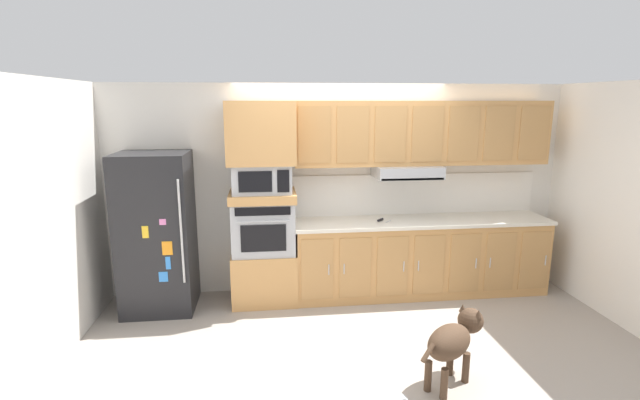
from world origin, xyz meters
The scene contains 16 objects.
ground_plane centered at (0.00, 0.00, 0.00)m, with size 9.60×9.60×0.00m, color #9E9389.
back_kitchen_wall centered at (0.00, 1.11, 1.25)m, with size 6.20×0.12×2.50m, color silver.
side_panel_left centered at (-2.80, 0.00, 1.25)m, with size 0.12×7.10×2.50m, color silver.
side_panel_right centered at (2.80, 0.00, 1.25)m, with size 0.12×7.10×2.50m, color white.
refrigerator centered at (-2.10, 0.68, 0.88)m, with size 0.76×0.73×1.76m.
oven_base_cabinet centered at (-0.93, 0.75, 0.30)m, with size 0.74×0.62×0.60m, color tan.
built_in_oven centered at (-0.93, 0.75, 0.90)m, with size 0.70×0.62×0.60m.
appliance_mid_shelf centered at (-0.93, 0.75, 1.25)m, with size 0.74×0.62×0.10m, color tan.
microwave centered at (-0.93, 0.75, 1.46)m, with size 0.64×0.54×0.32m.
appliance_upper_cabinet centered at (-0.93, 0.75, 1.96)m, with size 0.74×0.62×0.68m, color tan.
lower_cabinet_run centered at (0.94, 0.75, 0.44)m, with size 3.01×0.63×0.88m.
countertop_slab centered at (0.94, 0.75, 0.90)m, with size 3.05×0.64×0.04m, color silver.
backsplash_panel centered at (0.94, 1.04, 1.17)m, with size 3.05×0.02×0.50m, color white.
upper_cabinet_with_hood centered at (0.93, 0.87, 1.90)m, with size 3.01×0.48×0.88m.
screwdriver centered at (0.44, 0.72, 0.93)m, with size 0.17×0.17×0.03m.
dog centered at (0.61, -1.09, 0.39)m, with size 0.74×0.58×0.60m.
Camera 1 is at (-0.89, -4.38, 2.30)m, focal length 25.87 mm.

